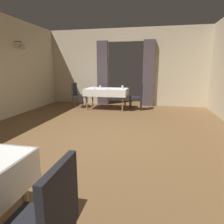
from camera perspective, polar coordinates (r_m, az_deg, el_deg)
ground at (r=4.20m, az=-4.27°, el=-7.84°), size 10.08×10.08×0.00m
wall_back at (r=8.03m, az=3.99°, el=12.97°), size 6.40×0.27×3.00m
dining_table_mid at (r=7.15m, az=-1.61°, el=6.20°), size 1.54×0.91×0.75m
chair_near_right at (r=1.47m, az=-19.13°, el=-28.57°), size 0.44×0.44×0.93m
chair_mid_left at (r=7.55m, az=-10.11°, el=5.23°), size 0.44×0.44×0.93m
chair_mid_right at (r=7.05m, az=7.68°, el=4.79°), size 0.45×0.44×0.93m
glass_mid_a at (r=7.14m, az=-5.28°, el=7.21°), size 0.07×0.07×0.09m
glass_mid_b at (r=7.36m, az=-3.50°, el=7.44°), size 0.07×0.07×0.10m
glass_mid_c at (r=7.13m, az=3.12°, el=7.34°), size 0.08×0.08×0.11m
plate_mid_d at (r=6.84m, az=-1.37°, el=6.69°), size 0.20×0.20×0.01m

